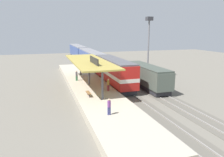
{
  "coord_description": "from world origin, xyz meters",
  "views": [
    {
      "loc": [
        -11.35,
        -33.12,
        9.22
      ],
      "look_at": [
        -1.38,
        -1.71,
        2.0
      ],
      "focal_mm": 35.19,
      "sensor_mm": 36.0,
      "label": 1
    }
  ],
  "objects_px": {
    "platform_bench": "(88,93)",
    "passenger_carriage_front": "(91,59)",
    "passenger_carriage_rear": "(78,52)",
    "person_walking": "(108,84)",
    "person_boarding": "(77,75)",
    "freight_car": "(146,76)",
    "person_waiting": "(109,106)",
    "light_mast": "(149,35)",
    "locomotive": "(114,72)"
  },
  "relations": [
    {
      "from": "passenger_carriage_rear",
      "to": "locomotive",
      "type": "bearing_deg",
      "value": -90.0
    },
    {
      "from": "platform_bench",
      "to": "person_walking",
      "type": "xyz_separation_m",
      "value": [
        3.21,
        1.74,
        0.51
      ]
    },
    {
      "from": "platform_bench",
      "to": "passenger_carriage_rear",
      "type": "height_order",
      "value": "passenger_carriage_rear"
    },
    {
      "from": "passenger_carriage_rear",
      "to": "freight_car",
      "type": "relative_size",
      "value": 1.67
    },
    {
      "from": "freight_car",
      "to": "person_boarding",
      "type": "bearing_deg",
      "value": 155.91
    },
    {
      "from": "person_walking",
      "to": "passenger_carriage_rear",
      "type": "bearing_deg",
      "value": 86.43
    },
    {
      "from": "locomotive",
      "to": "person_boarding",
      "type": "bearing_deg",
      "value": 163.38
    },
    {
      "from": "passenger_carriage_rear",
      "to": "person_walking",
      "type": "distance_m",
      "value": 44.8
    },
    {
      "from": "person_walking",
      "to": "freight_car",
      "type": "bearing_deg",
      "value": 21.74
    },
    {
      "from": "passenger_carriage_front",
      "to": "light_mast",
      "type": "bearing_deg",
      "value": -62.47
    },
    {
      "from": "passenger_carriage_rear",
      "to": "person_boarding",
      "type": "bearing_deg",
      "value": -99.33
    },
    {
      "from": "locomotive",
      "to": "person_waiting",
      "type": "height_order",
      "value": "locomotive"
    },
    {
      "from": "passenger_carriage_front",
      "to": "person_waiting",
      "type": "xyz_separation_m",
      "value": [
        -5.32,
        -32.66,
        -0.46
      ]
    },
    {
      "from": "passenger_carriage_front",
      "to": "platform_bench",
      "type": "bearing_deg",
      "value": -103.17
    },
    {
      "from": "locomotive",
      "to": "passenger_carriage_front",
      "type": "distance_m",
      "value": 18.0
    },
    {
      "from": "freight_car",
      "to": "person_walking",
      "type": "distance_m",
      "value": 7.95
    },
    {
      "from": "person_waiting",
      "to": "person_boarding",
      "type": "xyz_separation_m",
      "value": [
        -0.75,
        16.48,
        0.0
      ]
    },
    {
      "from": "passenger_carriage_rear",
      "to": "platform_bench",
      "type": "bearing_deg",
      "value": -97.36
    },
    {
      "from": "locomotive",
      "to": "passenger_carriage_front",
      "type": "height_order",
      "value": "locomotive"
    },
    {
      "from": "passenger_carriage_front",
      "to": "person_boarding",
      "type": "distance_m",
      "value": 17.3
    },
    {
      "from": "passenger_carriage_rear",
      "to": "light_mast",
      "type": "bearing_deg",
      "value": -77.7
    },
    {
      "from": "passenger_carriage_rear",
      "to": "freight_car",
      "type": "bearing_deg",
      "value": -83.71
    },
    {
      "from": "platform_bench",
      "to": "light_mast",
      "type": "height_order",
      "value": "light_mast"
    },
    {
      "from": "passenger_carriage_rear",
      "to": "passenger_carriage_front",
      "type": "bearing_deg",
      "value": -90.0
    },
    {
      "from": "locomotive",
      "to": "passenger_carriage_front",
      "type": "xyz_separation_m",
      "value": [
        0.0,
        18.0,
        -0.1
      ]
    },
    {
      "from": "platform_bench",
      "to": "person_walking",
      "type": "height_order",
      "value": "person_walking"
    },
    {
      "from": "locomotive",
      "to": "person_boarding",
      "type": "distance_m",
      "value": 6.37
    },
    {
      "from": "freight_car",
      "to": "light_mast",
      "type": "bearing_deg",
      "value": 61.91
    },
    {
      "from": "passenger_carriage_front",
      "to": "person_boarding",
      "type": "bearing_deg",
      "value": -110.59
    },
    {
      "from": "locomotive",
      "to": "freight_car",
      "type": "xyz_separation_m",
      "value": [
        4.6,
        -2.96,
        -0.44
      ]
    },
    {
      "from": "passenger_carriage_front",
      "to": "freight_car",
      "type": "height_order",
      "value": "passenger_carriage_front"
    },
    {
      "from": "light_mast",
      "to": "freight_car",
      "type": "bearing_deg",
      "value": -118.09
    },
    {
      "from": "platform_bench",
      "to": "person_boarding",
      "type": "bearing_deg",
      "value": 90.48
    },
    {
      "from": "light_mast",
      "to": "person_walking",
      "type": "height_order",
      "value": "light_mast"
    },
    {
      "from": "passenger_carriage_front",
      "to": "passenger_carriage_rear",
      "type": "height_order",
      "value": "same"
    },
    {
      "from": "person_boarding",
      "to": "passenger_carriage_front",
      "type": "bearing_deg",
      "value": 69.41
    },
    {
      "from": "person_boarding",
      "to": "freight_car",
      "type": "bearing_deg",
      "value": -24.09
    },
    {
      "from": "platform_bench",
      "to": "passenger_carriage_rear",
      "type": "relative_size",
      "value": 0.08
    },
    {
      "from": "passenger_carriage_front",
      "to": "light_mast",
      "type": "xyz_separation_m",
      "value": [
        7.8,
        -14.97,
        6.08
      ]
    },
    {
      "from": "person_walking",
      "to": "person_boarding",
      "type": "height_order",
      "value": "same"
    },
    {
      "from": "platform_bench",
      "to": "passenger_carriage_front",
      "type": "distance_m",
      "value": 26.35
    },
    {
      "from": "locomotive",
      "to": "person_walking",
      "type": "height_order",
      "value": "locomotive"
    },
    {
      "from": "platform_bench",
      "to": "locomotive",
      "type": "distance_m",
      "value": 9.78
    },
    {
      "from": "passenger_carriage_front",
      "to": "person_walking",
      "type": "distance_m",
      "value": 24.07
    },
    {
      "from": "light_mast",
      "to": "platform_bench",
      "type": "bearing_deg",
      "value": -142.27
    },
    {
      "from": "passenger_carriage_rear",
      "to": "person_walking",
      "type": "bearing_deg",
      "value": -93.57
    },
    {
      "from": "freight_car",
      "to": "person_boarding",
      "type": "height_order",
      "value": "freight_car"
    },
    {
      "from": "platform_bench",
      "to": "person_waiting",
      "type": "relative_size",
      "value": 0.99
    },
    {
      "from": "person_waiting",
      "to": "light_mast",
      "type": "bearing_deg",
      "value": 53.44
    },
    {
      "from": "light_mast",
      "to": "person_waiting",
      "type": "relative_size",
      "value": 6.84
    }
  ]
}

